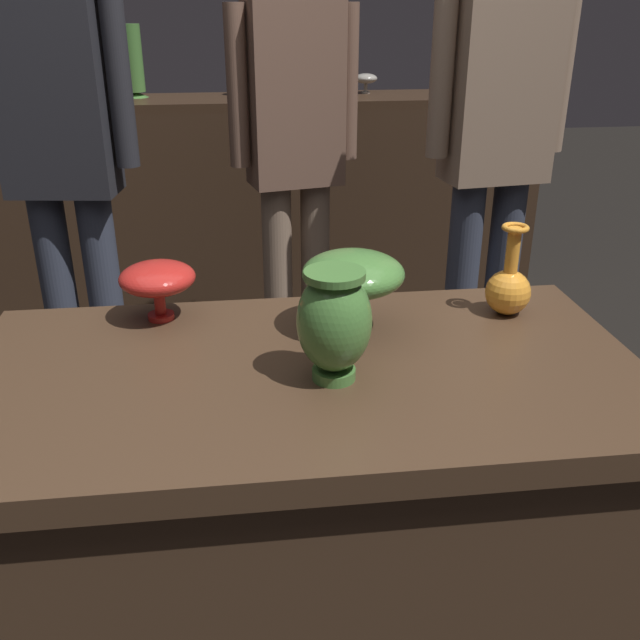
{
  "coord_description": "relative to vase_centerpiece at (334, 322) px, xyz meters",
  "views": [
    {
      "loc": [
        -0.11,
        -1.1,
        1.39
      ],
      "look_at": [
        0.02,
        -0.02,
        0.9
      ],
      "focal_mm": 39.79,
      "sensor_mm": 36.0,
      "label": 1
    }
  ],
  "objects": [
    {
      "name": "back_display_shelf",
      "position": [
        -0.04,
        2.25,
        -0.41
      ],
      "size": [
        2.6,
        0.4,
        0.99
      ],
      "color": "#382619",
      "rests_on": "ground_plane"
    },
    {
      "name": "shelf_vase_left",
      "position": [
        -0.56,
        2.31,
        0.23
      ],
      "size": [
        0.11,
        0.11,
        0.3
      ],
      "color": "#477A38",
      "rests_on": "back_display_shelf"
    },
    {
      "name": "visitor_near_left",
      "position": [
        -0.66,
        1.18,
        0.11
      ],
      "size": [
        0.47,
        0.22,
        1.71
      ],
      "rotation": [
        0.0,
        0.0,
        3.01
      ],
      "color": "#333847",
      "rests_on": "ground_plane"
    },
    {
      "name": "display_plinth",
      "position": [
        -0.04,
        0.05,
        -0.5
      ],
      "size": [
        1.2,
        0.64,
        0.8
      ],
      "color": "#422D1E",
      "rests_on": "ground_plane"
    },
    {
      "name": "vase_right_accent",
      "position": [
        -0.31,
        0.29,
        -0.02
      ],
      "size": [
        0.15,
        0.15,
        0.12
      ],
      "color": "red",
      "rests_on": "display_plinth"
    },
    {
      "name": "vase_left_accent",
      "position": [
        0.06,
        0.19,
        0.01
      ],
      "size": [
        0.2,
        0.2,
        0.16
      ],
      "color": "#477A38",
      "rests_on": "display_plinth"
    },
    {
      "name": "vase_centerpiece",
      "position": [
        0.0,
        0.0,
        0.0
      ],
      "size": [
        0.13,
        0.13,
        0.2
      ],
      "color": "#477A38",
      "rests_on": "display_plinth"
    },
    {
      "name": "visitor_center_back",
      "position": [
        0.07,
        1.49,
        0.02
      ],
      "size": [
        0.46,
        0.24,
        1.58
      ],
      "rotation": [
        0.0,
        0.0,
        3.36
      ],
      "color": "#846B56",
      "rests_on": "ground_plane"
    },
    {
      "name": "shelf_vase_right",
      "position": [
        0.48,
        2.33,
        0.15
      ],
      "size": [
        0.11,
        0.11,
        0.09
      ],
      "color": "gray",
      "rests_on": "back_display_shelf"
    },
    {
      "name": "vase_tall_behind",
      "position": [
        0.39,
        0.23,
        -0.05
      ],
      "size": [
        0.09,
        0.09,
        0.19
      ],
      "color": "orange",
      "rests_on": "display_plinth"
    },
    {
      "name": "visitor_near_right",
      "position": [
        0.68,
        1.14,
        0.12
      ],
      "size": [
        0.47,
        0.22,
        1.73
      ],
      "rotation": [
        0.0,
        0.0,
        3.27
      ],
      "color": "#333847",
      "rests_on": "ground_plane"
    },
    {
      "name": "shelf_vase_far_right",
      "position": [
        1.0,
        2.33,
        0.16
      ],
      "size": [
        0.12,
        0.12,
        0.25
      ],
      "color": "#7A388E",
      "rests_on": "back_display_shelf"
    },
    {
      "name": "shelf_vase_center",
      "position": [
        -0.04,
        2.3,
        0.2
      ],
      "size": [
        0.13,
        0.13,
        0.21
      ],
      "color": "silver",
      "rests_on": "back_display_shelf"
    },
    {
      "name": "shelf_vase_far_left",
      "position": [
        -1.08,
        2.29,
        0.19
      ],
      "size": [
        0.11,
        0.11,
        0.19
      ],
      "color": "red",
      "rests_on": "back_display_shelf"
    }
  ]
}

